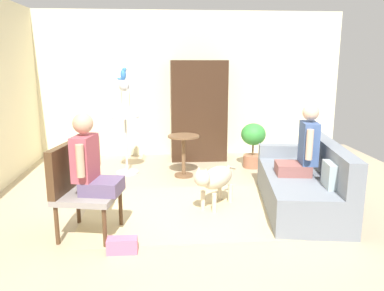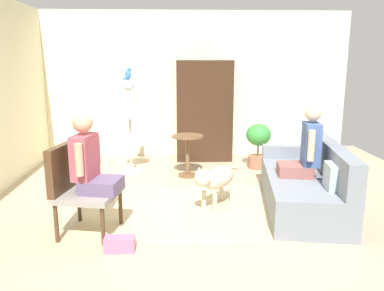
{
  "view_description": "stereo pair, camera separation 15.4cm",
  "coord_description": "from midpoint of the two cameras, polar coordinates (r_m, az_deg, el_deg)",
  "views": [
    {
      "loc": [
        -0.45,
        -4.39,
        1.81
      ],
      "look_at": [
        -0.1,
        -0.19,
        0.87
      ],
      "focal_mm": 36.12,
      "sensor_mm": 36.0,
      "label": 1
    },
    {
      "loc": [
        -0.29,
        -4.4,
        1.81
      ],
      "look_at": [
        -0.1,
        -0.19,
        0.87
      ],
      "focal_mm": 36.12,
      "sensor_mm": 36.0,
      "label": 2
    }
  ],
  "objects": [
    {
      "name": "handbag",
      "position": [
        3.89,
        -11.41,
        -14.24
      ],
      "size": [
        0.29,
        0.14,
        0.15
      ],
      "primitive_type": "cube",
      "color": "#D8668C",
      "rests_on": "ground"
    },
    {
      "name": "potted_plant",
      "position": [
        6.64,
        8.36,
        0.64
      ],
      "size": [
        0.41,
        0.41,
        0.76
      ],
      "color": "#996047",
      "rests_on": "ground"
    },
    {
      "name": "armoire_cabinet",
      "position": [
        7.09,
        0.31,
        5.18
      ],
      "size": [
        1.0,
        0.56,
        1.8
      ],
      "primitive_type": "cube",
      "color": "#382316",
      "rests_on": "ground"
    },
    {
      "name": "dog",
      "position": [
        4.79,
        2.52,
        -4.9
      ],
      "size": [
        0.62,
        0.74,
        0.59
      ],
      "color": "beige",
      "rests_on": "ground"
    },
    {
      "name": "couch",
      "position": [
        5.03,
        15.4,
        -5.52
      ],
      "size": [
        1.13,
        2.01,
        0.82
      ],
      "color": "slate",
      "rests_on": "ground"
    },
    {
      "name": "person_on_couch",
      "position": [
        4.88,
        15.3,
        -0.27
      ],
      "size": [
        0.51,
        0.5,
        0.87
      ],
      "color": "#89514C"
    },
    {
      "name": "person_on_armchair",
      "position": [
        4.09,
        -15.82,
        -2.34
      ],
      "size": [
        0.51,
        0.51,
        0.82
      ],
      "color": "#604F72"
    },
    {
      "name": "ground_plane",
      "position": [
        4.77,
        0.08,
        -9.79
      ],
      "size": [
        7.12,
        7.12,
        0.0
      ],
      "primitive_type": "plane",
      "color": "tan"
    },
    {
      "name": "round_end_table",
      "position": [
        6.06,
        -1.98,
        -0.65
      ],
      "size": [
        0.49,
        0.49,
        0.66
      ],
      "color": "brown",
      "rests_on": "ground"
    },
    {
      "name": "armchair",
      "position": [
        4.22,
        -17.65,
        -5.35
      ],
      "size": [
        0.71,
        0.73,
        0.96
      ],
      "color": "#4C331E",
      "rests_on": "ground"
    },
    {
      "name": "area_rug",
      "position": [
        4.82,
        0.12,
        -9.49
      ],
      "size": [
        2.78,
        1.81,
        0.01
      ],
      "primitive_type": "cube",
      "color": "#C6B284",
      "rests_on": "ground"
    },
    {
      "name": "bird_cage_stand",
      "position": [
        6.24,
        -10.5,
        3.16
      ],
      "size": [
        0.42,
        0.42,
        1.5
      ],
      "color": "silver",
      "rests_on": "ground"
    },
    {
      "name": "parrot",
      "position": [
        6.16,
        -10.83,
        10.32
      ],
      "size": [
        0.17,
        0.1,
        0.2
      ],
      "color": "blue",
      "rests_on": "bird_cage_stand"
    },
    {
      "name": "back_wall",
      "position": [
        7.44,
        -1.89,
        8.97
      ],
      "size": [
        6.0,
        0.12,
        2.7
      ],
      "primitive_type": "cube",
      "color": "beige",
      "rests_on": "ground"
    }
  ]
}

